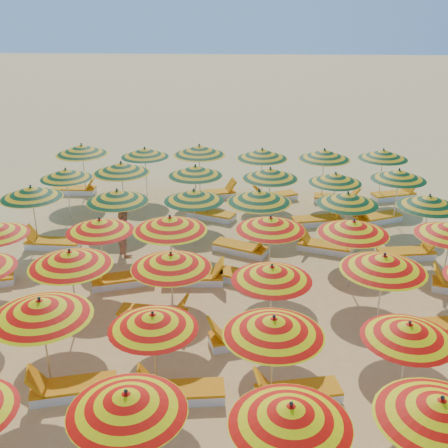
{
  "coord_description": "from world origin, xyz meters",
  "views": [
    {
      "loc": [
        0.64,
        -13.79,
        7.6
      ],
      "look_at": [
        0.0,
        0.5,
        1.6
      ],
      "focal_mm": 45.0,
      "sensor_mm": 36.0,
      "label": 1
    }
  ],
  "objects_px": {
    "umbrella_40": "(324,154)",
    "umbrella_41": "(383,154)",
    "umbrella_31": "(121,168)",
    "lounger_19": "(52,243)",
    "lounger_8": "(296,393)",
    "lounger_20": "(242,248)",
    "umbrella_4": "(440,409)",
    "lounger_29": "(337,198)",
    "lounger_12": "(244,337)",
    "lounger_28": "(274,197)",
    "lounger_17": "(251,279)",
    "lounger_7": "(180,392)",
    "lounger_6": "(72,388)",
    "umbrella_3": "(291,415)",
    "umbrella_29": "(429,201)",
    "lounger_15": "(121,280)",
    "lounger_16": "(194,278)",
    "umbrella_32": "(195,171)",
    "umbrella_2": "(127,402)",
    "lounger_11": "(155,315)",
    "lounger_26": "(75,190)",
    "umbrella_39": "(262,154)",
    "umbrella_34": "(335,178)",
    "umbrella_13": "(70,258)",
    "umbrella_14": "(171,261)",
    "umbrella_25": "(117,196)",
    "umbrella_36": "(82,149)",
    "lounger_23": "(210,214)",
    "lounger_24": "(318,220)",
    "umbrella_16": "(384,263)",
    "umbrella_10": "(409,331)",
    "umbrella_15": "(272,273)",
    "umbrella_38": "(199,150)",
    "umbrella_19": "(100,225)",
    "umbrella_30": "(66,174)",
    "umbrella_28": "(348,199)",
    "umbrella_33": "(270,173)",
    "umbrella_26": "(194,195)",
    "lounger_30": "(395,195)",
    "umbrella_7": "(40,308)",
    "umbrella_35": "(399,175)",
    "lounger_21": "(324,246)",
    "umbrella_8": "(153,321)",
    "lounger_25": "(376,218)",
    "umbrella_21": "(271,223)",
    "lounger_22": "(407,253)"
  },
  "relations": [
    {
      "from": "umbrella_14",
      "to": "lounger_30",
      "type": "height_order",
      "value": "umbrella_14"
    },
    {
      "from": "umbrella_32",
      "to": "umbrella_40",
      "type": "height_order",
      "value": "umbrella_40"
    },
    {
      "from": "umbrella_34",
      "to": "umbrella_36",
      "type": "height_order",
      "value": "umbrella_36"
    },
    {
      "from": "lounger_22",
      "to": "umbrella_8",
      "type": "bearing_deg",
      "value": -144.17
    },
    {
      "from": "lounger_8",
      "to": "lounger_11",
      "type": "height_order",
      "value": "same"
    },
    {
      "from": "umbrella_29",
      "to": "umbrella_41",
      "type": "distance_m",
      "value": 5.13
    },
    {
      "from": "umbrella_31",
      "to": "lounger_12",
      "type": "xyz_separation_m",
      "value": [
        4.4,
        -7.6,
        -1.71
      ]
    },
    {
      "from": "umbrella_3",
      "to": "umbrella_10",
      "type": "distance_m",
      "value": 3.43
    },
    {
      "from": "umbrella_4",
      "to": "lounger_25",
      "type": "distance_m",
      "value": 11.97
    },
    {
      "from": "lounger_15",
      "to": "lounger_16",
      "type": "relative_size",
      "value": 1.04
    },
    {
      "from": "umbrella_4",
      "to": "lounger_29",
      "type": "distance_m",
      "value": 13.83
    },
    {
      "from": "umbrella_39",
      "to": "lounger_20",
      "type": "xyz_separation_m",
      "value": [
        -0.68,
        -4.89,
        -1.68
      ]
    },
    {
      "from": "lounger_28",
      "to": "lounger_20",
      "type": "bearing_deg",
      "value": 51.55
    },
    {
      "from": "lounger_19",
      "to": "umbrella_19",
      "type": "bearing_deg",
      "value": 138.21
    },
    {
      "from": "umbrella_28",
      "to": "lounger_16",
      "type": "relative_size",
      "value": 1.13
    },
    {
      "from": "umbrella_4",
      "to": "lounger_17",
      "type": "distance_m",
      "value": 7.78
    },
    {
      "from": "umbrella_38",
      "to": "umbrella_14",
      "type": "bearing_deg",
      "value": -89.13
    },
    {
      "from": "umbrella_31",
      "to": "lounger_24",
      "type": "bearing_deg",
      "value": -2.84
    },
    {
      "from": "umbrella_7",
      "to": "umbrella_31",
      "type": "distance_m",
      "value": 9.35
    },
    {
      "from": "umbrella_15",
      "to": "umbrella_29",
      "type": "xyz_separation_m",
      "value": [
        4.84,
        4.71,
        0.05
      ]
    },
    {
      "from": "lounger_8",
      "to": "lounger_20",
      "type": "xyz_separation_m",
      "value": [
        -1.19,
        6.74,
        0.0
      ]
    },
    {
      "from": "umbrella_25",
      "to": "lounger_8",
      "type": "xyz_separation_m",
      "value": [
        5.01,
        -6.86,
        -1.63
      ]
    },
    {
      "from": "umbrella_29",
      "to": "lounger_28",
      "type": "xyz_separation_m",
      "value": [
        -4.39,
        4.63,
        -1.61
      ]
    },
    {
      "from": "umbrella_35",
      "to": "lounger_21",
      "type": "xyz_separation_m",
      "value": [
        -2.71,
        -2.46,
        -1.6
      ]
    },
    {
      "from": "umbrella_21",
      "to": "umbrella_36",
      "type": "relative_size",
      "value": 1.11
    },
    {
      "from": "lounger_15",
      "to": "lounger_28",
      "type": "xyz_separation_m",
      "value": [
        4.5,
        6.95,
        0.0
      ]
    },
    {
      "from": "lounger_6",
      "to": "umbrella_3",
      "type": "bearing_deg",
      "value": 135.98
    },
    {
      "from": "lounger_24",
      "to": "umbrella_16",
      "type": "bearing_deg",
      "value": -97.14
    },
    {
      "from": "umbrella_4",
      "to": "umbrella_14",
      "type": "relative_size",
      "value": 0.98
    },
    {
      "from": "umbrella_40",
      "to": "umbrella_41",
      "type": "xyz_separation_m",
      "value": [
        2.3,
        0.4,
        -0.08
      ]
    },
    {
      "from": "umbrella_26",
      "to": "umbrella_39",
      "type": "height_order",
      "value": "umbrella_39"
    },
    {
      "from": "umbrella_31",
      "to": "lounger_19",
      "type": "distance_m",
      "value": 3.62
    },
    {
      "from": "umbrella_14",
      "to": "lounger_29",
      "type": "relative_size",
      "value": 1.35
    },
    {
      "from": "umbrella_38",
      "to": "umbrella_2",
      "type": "bearing_deg",
      "value": -89.61
    },
    {
      "from": "lounger_7",
      "to": "lounger_28",
      "type": "relative_size",
      "value": 0.98
    },
    {
      "from": "umbrella_40",
      "to": "lounger_23",
      "type": "height_order",
      "value": "umbrella_40"
    },
    {
      "from": "lounger_15",
      "to": "umbrella_36",
      "type": "bearing_deg",
      "value": -85.8
    },
    {
      "from": "umbrella_39",
      "to": "umbrella_41",
      "type": "xyz_separation_m",
      "value": [
        4.64,
        0.34,
        -0.06
      ]
    },
    {
      "from": "lounger_7",
      "to": "lounger_28",
      "type": "height_order",
      "value": "same"
    },
    {
      "from": "lounger_12",
      "to": "lounger_28",
      "type": "relative_size",
      "value": 1.0
    },
    {
      "from": "umbrella_28",
      "to": "umbrella_33",
      "type": "xyz_separation_m",
      "value": [
        -2.27,
        2.31,
        0.03
      ]
    },
    {
      "from": "lounger_16",
      "to": "umbrella_8",
      "type": "bearing_deg",
      "value": -97.3
    },
    {
      "from": "lounger_11",
      "to": "lounger_26",
      "type": "bearing_deg",
      "value": 124.05
    },
    {
      "from": "umbrella_40",
      "to": "umbrella_39",
      "type": "bearing_deg",
      "value": 178.64
    },
    {
      "from": "umbrella_32",
      "to": "lounger_28",
      "type": "height_order",
      "value": "umbrella_32"
    },
    {
      "from": "lounger_8",
      "to": "lounger_16",
      "type": "bearing_deg",
      "value": -74.25
    },
    {
      "from": "umbrella_2",
      "to": "lounger_19",
      "type": "relative_size",
      "value": 1.33
    },
    {
      "from": "umbrella_10",
      "to": "lounger_29",
      "type": "bearing_deg",
      "value": 88.06
    },
    {
      "from": "umbrella_34",
      "to": "umbrella_13",
      "type": "bearing_deg",
      "value": -136.03
    },
    {
      "from": "umbrella_30",
      "to": "lounger_11",
      "type": "bearing_deg",
      "value": -58.09
    }
  ]
}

